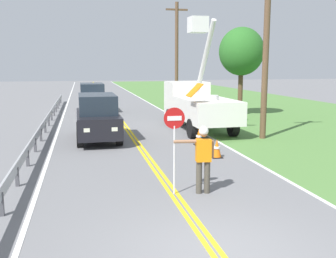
{
  "coord_description": "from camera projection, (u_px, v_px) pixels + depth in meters",
  "views": [
    {
      "loc": [
        -2.32,
        -6.4,
        3.42
      ],
      "look_at": [
        0.59,
        6.86,
        1.2
      ],
      "focal_mm": 42.09,
      "sensor_mm": 36.0,
      "label": 1
    }
  ],
  "objects": [
    {
      "name": "centerline_yellow_right",
      "position": [
        119.0,
        116.0,
        26.51
      ],
      "size": [
        0.11,
        110.0,
        0.01
      ],
      "primitive_type": "cube",
      "color": "yellow",
      "rests_on": "ground"
    },
    {
      "name": "grass_verge_right",
      "position": [
        276.0,
        112.0,
        28.94
      ],
      "size": [
        16.0,
        110.0,
        0.01
      ],
      "primitive_type": "cube",
      "color": "#517F3D",
      "rests_on": "ground"
    },
    {
      "name": "ground_plane",
      "position": [
        217.0,
        254.0,
        7.21
      ],
      "size": [
        160.0,
        160.0,
        0.0
      ],
      "primitive_type": "plane",
      "color": "slate"
    },
    {
      "name": "roadside_tree_verge",
      "position": [
        241.0,
        52.0,
        26.25
      ],
      "size": [
        3.0,
        3.0,
        5.9
      ],
      "color": "brown",
      "rests_on": "ground"
    },
    {
      "name": "traffic_cone_lead",
      "position": [
        217.0,
        149.0,
        14.62
      ],
      "size": [
        0.4,
        0.4,
        0.7
      ],
      "color": "orange",
      "rests_on": "ground"
    },
    {
      "name": "utility_bucket_truck",
      "position": [
        197.0,
        103.0,
        20.98
      ],
      "size": [
        2.67,
        6.86,
        5.86
      ],
      "color": "white",
      "rests_on": "ground"
    },
    {
      "name": "oncoming_suv_second",
      "position": [
        92.0,
        98.0,
        28.37
      ],
      "size": [
        1.96,
        4.63,
        2.1
      ],
      "color": "silver",
      "rests_on": "ground"
    },
    {
      "name": "oncoming_suv_nearest",
      "position": [
        98.0,
        117.0,
        17.91
      ],
      "size": [
        1.96,
        4.63,
        2.1
      ],
      "color": "black",
      "rests_on": "ground"
    },
    {
      "name": "stop_sign_paddle",
      "position": [
        174.0,
        131.0,
        10.26
      ],
      "size": [
        0.56,
        0.04,
        2.33
      ],
      "color": "silver",
      "rests_on": "ground"
    },
    {
      "name": "edge_line_right",
      "position": [
        170.0,
        115.0,
        27.25
      ],
      "size": [
        0.12,
        110.0,
        0.01
      ],
      "primitive_type": "cube",
      "color": "silver",
      "rests_on": "ground"
    },
    {
      "name": "edge_line_left",
      "position": [
        63.0,
        118.0,
        25.73
      ],
      "size": [
        0.12,
        110.0,
        0.01
      ],
      "primitive_type": "cube",
      "color": "silver",
      "rests_on": "ground"
    },
    {
      "name": "centerline_yellow_left",
      "position": [
        117.0,
        116.0,
        26.47
      ],
      "size": [
        0.11,
        110.0,
        0.01
      ],
      "primitive_type": "cube",
      "color": "yellow",
      "rests_on": "ground"
    },
    {
      "name": "guardrail_left_shoulder",
      "position": [
        47.0,
        120.0,
        21.05
      ],
      "size": [
        0.1,
        32.0,
        0.71
      ],
      "color": "#9EA0A3",
      "rests_on": "ground"
    },
    {
      "name": "flagger_worker",
      "position": [
        203.0,
        155.0,
        10.45
      ],
      "size": [
        1.08,
        0.28,
        1.83
      ],
      "color": "#474238",
      "rests_on": "ground"
    },
    {
      "name": "utility_pole_mid",
      "position": [
        177.0,
        53.0,
        32.25
      ],
      "size": [
        1.8,
        0.28,
        8.41
      ],
      "color": "brown",
      "rests_on": "ground"
    },
    {
      "name": "utility_pole_near",
      "position": [
        266.0,
        44.0,
        17.82
      ],
      "size": [
        1.8,
        0.28,
        8.3
      ],
      "color": "brown",
      "rests_on": "ground"
    },
    {
      "name": "traffic_cone_mid",
      "position": [
        199.0,
        137.0,
        16.93
      ],
      "size": [
        0.4,
        0.4,
        0.7
      ],
      "color": "orange",
      "rests_on": "ground"
    }
  ]
}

